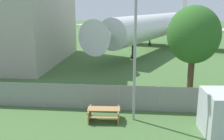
% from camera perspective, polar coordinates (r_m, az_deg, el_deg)
% --- Properties ---
extents(perimeter_fence, '(56.07, 0.07, 1.72)m').
position_cam_1_polar(perimeter_fence, '(17.42, 1.63, -6.07)').
color(perimeter_fence, gray).
rests_on(perimeter_fence, ground).
extents(airplane, '(31.54, 38.46, 11.06)m').
position_cam_1_polar(airplane, '(44.13, 10.52, 9.55)').
color(airplane, white).
rests_on(airplane, ground).
extents(picnic_bench_near_cabin, '(2.03, 1.52, 0.76)m').
position_cam_1_polar(picnic_bench_near_cabin, '(16.07, -1.79, -9.28)').
color(picnic_bench_near_cabin, '#A37A47').
rests_on(picnic_bench_near_cabin, ground).
extents(tree_left_of_cabin, '(3.89, 3.89, 6.85)m').
position_cam_1_polar(tree_left_of_cabin, '(20.34, 17.34, 7.27)').
color(tree_left_of_cabin, '#4C3823').
rests_on(tree_left_of_cabin, ground).
extents(light_mast, '(0.44, 0.44, 8.68)m').
position_cam_1_polar(light_mast, '(15.00, 5.09, 7.82)').
color(light_mast, '#99999E').
rests_on(light_mast, ground).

